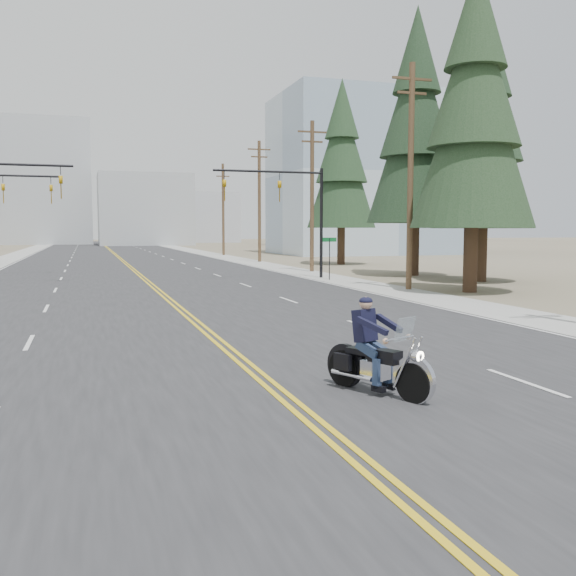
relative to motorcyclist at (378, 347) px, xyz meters
The scene contains 20 objects.
ground_plane 4.58m from the motorcyclist, 113.19° to the right, with size 400.00×400.00×0.00m, color #776D56.
road 65.90m from the motorcyclist, 91.54° to the left, with size 20.00×200.00×0.01m, color #303033.
sidewalk_left 67.20m from the motorcyclist, 101.39° to the left, with size 3.00×200.00×0.01m, color #A5A5A0.
sidewalk_right 66.59m from the motorcyclist, 81.60° to the left, with size 3.00×200.00×0.01m, color #A5A5A0.
traffic_mast_right 29.07m from the motorcyclist, 75.50° to the left, with size 7.10×0.26×7.00m.
street_sign 27.42m from the motorcyclist, 70.76° to the left, with size 0.90×0.06×2.62m.
utility_pole_b 22.29m from the motorcyclist, 60.37° to the left, with size 2.20×0.30×11.50m.
utility_pole_c 35.85m from the motorcyclist, 72.42° to the left, with size 2.20×0.30×11.00m.
utility_pole_d 50.29m from the motorcyclist, 77.62° to the left, with size 2.20×0.30×11.50m.
utility_pole_e 66.91m from the motorcyclist, 80.75° to the left, with size 2.20×0.30×11.00m.
glass_building 73.04m from the motorcyclist, 65.35° to the left, with size 24.00×16.00×20.00m, color #9EB5CC.
haze_bldg_b 121.18m from the motorcyclist, 87.05° to the left, with size 18.00×14.00×14.00m, color #ADB2B7.
haze_bldg_c 112.85m from the motorcyclist, 70.14° to the left, with size 16.00×12.00×18.00m, color #B7BCC6.
haze_bldg_d 137.10m from the motorcyclist, 95.79° to the left, with size 20.00×15.00×26.00m, color #ADB2B7.
haze_bldg_e 147.80m from the motorcyclist, 80.95° to the left, with size 14.00×14.00×12.00m, color #B7BCC6.
motorcyclist is the anchor object (origin of this frame).
conifer_near 22.82m from the motorcyclist, 52.22° to the left, with size 6.04×6.04×16.00m.
conifer_mid 29.44m from the motorcyclist, 52.08° to the left, with size 5.98×5.98×15.95m.
conifer_tall 33.67m from the motorcyclist, 60.30° to the left, with size 6.42×6.42×17.84m.
conifer_far 46.59m from the motorcyclist, 68.68° to the left, with size 6.12×6.12×16.38m.
Camera 1 is at (-3.43, -6.73, 3.12)m, focal length 40.00 mm.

